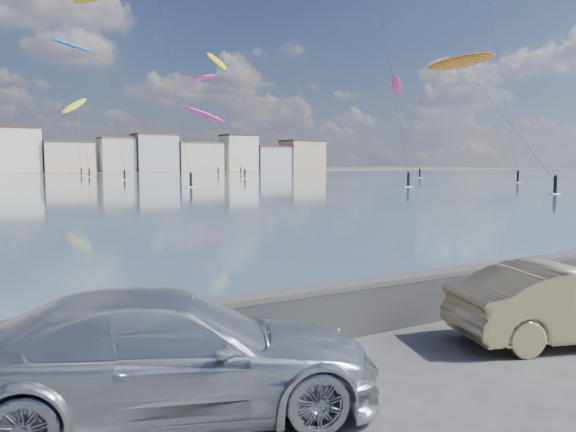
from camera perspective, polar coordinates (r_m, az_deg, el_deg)
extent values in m
plane|color=#333335|center=(8.01, 8.76, -18.68)|extent=(700.00, 700.00, 0.00)
cube|color=#28282B|center=(9.96, -1.21, -10.98)|extent=(400.00, 0.35, 0.90)
cylinder|color=#28282B|center=(9.85, -1.22, -8.46)|extent=(400.00, 0.36, 0.36)
cube|color=white|center=(192.32, -25.80, 5.96)|extent=(13.00, 10.00, 13.50)
cube|color=#562D23|center=(192.58, -25.89, 8.05)|extent=(13.26, 10.20, 0.60)
cube|color=beige|center=(194.01, -21.49, 5.52)|extent=(15.00, 12.00, 9.50)
cube|color=#4C423D|center=(194.12, -21.54, 7.01)|extent=(15.30, 12.24, 0.60)
cube|color=beige|center=(197.02, -17.02, 5.87)|extent=(11.00, 9.00, 11.00)
cube|color=brown|center=(197.18, -17.07, 7.56)|extent=(11.22, 9.18, 0.60)
cube|color=#B2B7C6|center=(200.44, -13.39, 6.17)|extent=(14.00, 11.00, 12.50)
cube|color=brown|center=(200.65, -13.43, 8.04)|extent=(14.28, 11.22, 0.60)
cube|color=beige|center=(205.50, -9.22, 5.88)|extent=(16.00, 12.00, 10.00)
cube|color=#4C423D|center=(205.61, -9.24, 7.35)|extent=(16.32, 12.24, 0.60)
cube|color=silver|center=(212.03, -5.04, 6.32)|extent=(12.00, 10.00, 13.00)
cube|color=#383330|center=(212.24, -5.06, 8.15)|extent=(12.24, 10.20, 0.60)
cube|color=#B2B7C6|center=(218.12, -1.81, 5.78)|extent=(14.00, 11.00, 9.00)
cube|color=brown|center=(218.20, -1.82, 7.04)|extent=(14.28, 11.22, 0.60)
cube|color=#CCB293|center=(225.42, 1.44, 6.09)|extent=(15.00, 12.00, 11.50)
cube|color=#383330|center=(225.56, 1.45, 7.63)|extent=(15.30, 12.24, 0.60)
imported|color=silver|center=(7.65, -11.84, -13.51)|extent=(5.92, 3.86, 1.60)
imported|color=tan|center=(11.55, 26.64, -7.92)|extent=(4.57, 2.80, 1.42)
ellipsoid|color=#E5338C|center=(167.44, -8.73, 13.70)|extent=(9.48, 4.44, 3.98)
cube|color=white|center=(151.46, -7.09, 4.20)|extent=(1.40, 0.42, 0.08)
cylinder|color=black|center=(151.44, -7.10, 4.54)|extent=(0.36, 0.36, 1.70)
sphere|color=black|center=(151.43, -7.10, 4.88)|extent=(0.28, 0.28, 0.28)
cylinder|color=black|center=(158.93, -7.95, 9.42)|extent=(1.66, 14.79, 26.15)
ellipsoid|color=blue|center=(146.68, -21.09, 15.86)|extent=(9.62, 4.22, 3.63)
cube|color=white|center=(132.63, -19.53, 3.76)|extent=(1.40, 0.42, 0.08)
cylinder|color=black|center=(132.61, -19.55, 4.15)|extent=(0.36, 0.36, 1.70)
sphere|color=black|center=(132.60, -19.56, 4.54)|extent=(0.28, 0.28, 0.28)
cylinder|color=black|center=(138.92, -20.34, 10.37)|extent=(0.67, 11.84, 29.36)
cube|color=white|center=(110.36, -16.26, 3.57)|extent=(1.40, 0.42, 0.08)
cylinder|color=black|center=(110.34, -16.28, 4.04)|extent=(0.36, 0.36, 1.70)
sphere|color=black|center=(110.32, -16.29, 4.51)|extent=(0.28, 0.28, 0.28)
cylinder|color=black|center=(114.72, -17.51, 12.72)|extent=(2.16, 7.60, 33.93)
ellipsoid|color=orange|center=(68.87, 17.11, 14.75)|extent=(5.69, 7.67, 2.45)
cube|color=white|center=(64.37, 25.49, 2.07)|extent=(1.40, 0.42, 0.08)
cylinder|color=black|center=(64.33, 25.52, 2.86)|extent=(0.36, 0.36, 1.70)
sphere|color=black|center=(64.31, 25.55, 3.67)|extent=(0.28, 0.28, 0.28)
cylinder|color=black|center=(66.08, 21.24, 9.19)|extent=(3.48, 10.16, 13.38)
cube|color=white|center=(75.25, -9.82, 2.93)|extent=(1.40, 0.42, 0.08)
cylinder|color=black|center=(75.22, -9.84, 3.62)|extent=(0.36, 0.36, 1.70)
sphere|color=black|center=(75.20, -9.85, 4.30)|extent=(0.28, 0.28, 0.28)
cylinder|color=black|center=(80.42, -12.08, 15.90)|extent=(2.51, 9.13, 33.40)
ellipsoid|color=#E5338C|center=(132.64, 10.96, 12.81)|extent=(7.76, 7.93, 4.40)
cube|color=white|center=(122.52, 13.23, 3.81)|extent=(1.40, 0.42, 0.08)
cylinder|color=black|center=(122.50, 13.24, 4.23)|extent=(0.36, 0.36, 1.70)
sphere|color=black|center=(122.49, 13.25, 4.65)|extent=(0.28, 0.28, 0.28)
cylinder|color=black|center=(127.20, 12.07, 8.77)|extent=(2.13, 10.34, 19.17)
cube|color=white|center=(99.08, 22.30, 3.19)|extent=(1.40, 0.42, 0.08)
cylinder|color=black|center=(99.05, 22.32, 3.71)|extent=(0.36, 0.36, 1.70)
sphere|color=black|center=(99.04, 22.33, 4.23)|extent=(0.28, 0.28, 0.28)
cylinder|color=black|center=(104.70, 20.86, 12.91)|extent=(3.55, 10.77, 32.35)
cube|color=white|center=(77.39, 12.12, 2.96)|extent=(1.40, 0.42, 0.08)
cylinder|color=black|center=(77.36, 12.13, 3.62)|extent=(0.36, 0.36, 1.70)
sphere|color=black|center=(77.33, 12.15, 4.29)|extent=(0.28, 0.28, 0.28)
cylinder|color=black|center=(83.38, 10.10, 16.24)|extent=(1.38, 11.01, 35.37)
ellipsoid|color=#E5338C|center=(125.37, -8.40, 10.07)|extent=(10.45, 4.19, 4.24)
cube|color=white|center=(112.92, -4.39, 3.81)|extent=(1.40, 0.42, 0.08)
cylinder|color=black|center=(112.90, -4.40, 4.27)|extent=(0.36, 0.36, 1.70)
sphere|color=black|center=(112.88, -4.40, 4.73)|extent=(0.28, 0.28, 0.28)
cylinder|color=black|center=(118.92, -6.49, 7.41)|extent=(2.55, 14.36, 12.20)
ellipsoid|color=yellow|center=(157.61, -20.89, 10.43)|extent=(8.60, 6.57, 5.91)
cube|color=white|center=(148.44, -20.26, 3.88)|extent=(1.40, 0.42, 0.08)
cylinder|color=black|center=(148.42, -20.27, 4.23)|extent=(0.36, 0.36, 1.70)
sphere|color=black|center=(148.41, -20.28, 4.58)|extent=(0.28, 0.28, 0.28)
cylinder|color=black|center=(152.80, -20.59, 7.49)|extent=(0.43, 8.62, 16.59)
ellipsoid|color=yellow|center=(164.23, -7.28, 15.34)|extent=(4.46, 10.23, 6.84)
cube|color=white|center=(155.77, -4.81, 4.26)|extent=(1.40, 0.42, 0.08)
cylinder|color=black|center=(155.75, -4.82, 4.59)|extent=(0.36, 0.36, 1.70)
sphere|color=black|center=(155.74, -4.82, 4.92)|extent=(0.28, 0.28, 0.28)
cylinder|color=black|center=(159.26, -6.06, 10.17)|extent=(3.43, 8.20, 30.27)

